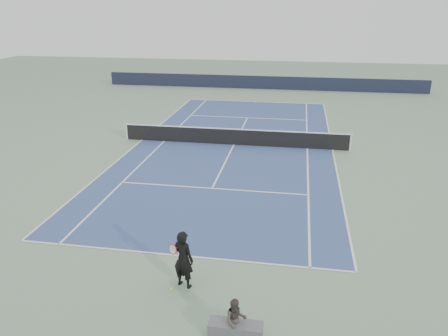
% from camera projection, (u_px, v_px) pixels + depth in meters
% --- Properties ---
extents(ground, '(80.00, 80.00, 0.00)m').
position_uv_depth(ground, '(234.00, 145.00, 24.84)').
color(ground, gray).
extents(court_surface, '(10.97, 23.77, 0.01)m').
position_uv_depth(court_surface, '(234.00, 145.00, 24.84)').
color(court_surface, '#354B7E').
rests_on(court_surface, ground).
extents(tennis_net, '(12.90, 0.10, 1.07)m').
position_uv_depth(tennis_net, '(234.00, 136.00, 24.67)').
color(tennis_net, silver).
rests_on(tennis_net, ground).
extents(windscreen_far, '(30.00, 0.25, 1.20)m').
position_uv_depth(windscreen_far, '(262.00, 82.00, 41.13)').
color(windscreen_far, black).
rests_on(windscreen_far, ground).
extents(tennis_player, '(0.83, 0.65, 1.73)m').
position_uv_depth(tennis_player, '(183.00, 259.00, 12.11)').
color(tennis_player, black).
rests_on(tennis_player, ground).
extents(tennis_ball, '(0.07, 0.07, 0.07)m').
position_uv_depth(tennis_ball, '(171.00, 290.00, 12.17)').
color(tennis_ball, '#D6EA2F').
rests_on(tennis_ball, ground).
extents(spectator_bench, '(1.36, 0.77, 1.11)m').
position_uv_depth(spectator_bench, '(236.00, 325.00, 10.35)').
color(spectator_bench, '#57585C').
rests_on(spectator_bench, ground).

